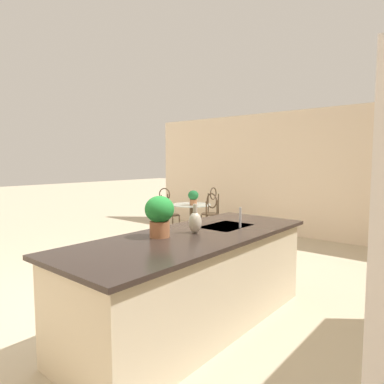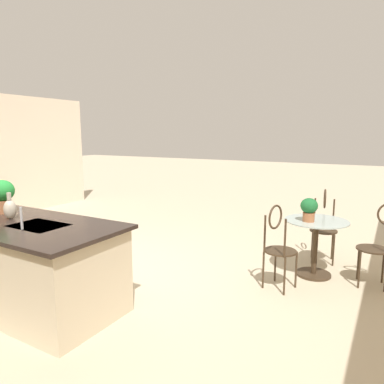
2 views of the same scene
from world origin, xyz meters
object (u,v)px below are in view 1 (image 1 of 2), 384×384
object	(u,v)px
bistro_table	(191,218)
vase_on_counter	(195,222)
potted_plant_counter_near	(160,214)
chair_by_island	(208,218)
chair_toward_desk	(168,210)
potted_plant_on_table	(193,197)
chair_near_window	(211,209)

from	to	relation	value
bistro_table	vase_on_counter	distance (m)	3.67
potted_plant_counter_near	chair_by_island	bearing A→B (deg)	-151.18
chair_toward_desk	bistro_table	bearing A→B (deg)	91.04
potted_plant_on_table	vase_on_counter	bearing A→B (deg)	39.83
chair_by_island	potted_plant_counter_near	distance (m)	3.26
potted_plant_counter_near	vase_on_counter	bearing A→B (deg)	158.01
chair_near_window	chair_toward_desk	distance (m)	0.96
chair_near_window	vase_on_counter	size ratio (longest dim) A/B	3.62
chair_toward_desk	vase_on_counter	xyz separation A→B (m)	(2.74, 3.00, 0.46)
bistro_table	chair_toward_desk	distance (m)	0.66
chair_toward_desk	potted_plant_counter_near	xyz separation A→B (m)	(3.09, 2.86, 0.57)
chair_by_island	potted_plant_counter_near	xyz separation A→B (m)	(2.81, 1.55, 0.57)
potted_plant_on_table	potted_plant_counter_near	xyz separation A→B (m)	(3.03, 2.09, 0.23)
chair_by_island	chair_toward_desk	size ratio (longest dim) A/B	1.00
chair_near_window	chair_by_island	world-z (taller)	same
chair_near_window	chair_by_island	size ratio (longest dim) A/B	1.00
bistro_table	vase_on_counter	xyz separation A→B (m)	(2.76, 2.35, 0.58)
potted_plant_counter_near	chair_toward_desk	bearing A→B (deg)	-137.30
chair_by_island	vase_on_counter	world-z (taller)	vase_on_counter
chair_toward_desk	chair_near_window	bearing A→B (deg)	139.97
potted_plant_counter_near	potted_plant_on_table	bearing A→B (deg)	-145.36
bistro_table	potted_plant_on_table	world-z (taller)	potted_plant_on_table
chair_toward_desk	potted_plant_counter_near	distance (m)	4.25
chair_by_island	chair_toward_desk	world-z (taller)	same
vase_on_counter	chair_toward_desk	bearing A→B (deg)	-132.49
bistro_table	potted_plant_counter_near	world-z (taller)	potted_plant_counter_near
chair_near_window	chair_by_island	xyz separation A→B (m)	(1.02, 0.69, 0.00)
chair_near_window	chair_toward_desk	world-z (taller)	same
bistro_table	chair_toward_desk	world-z (taller)	chair_toward_desk
bistro_table	potted_plant_counter_near	size ratio (longest dim) A/B	2.07
chair_by_island	potted_plant_counter_near	world-z (taller)	potted_plant_counter_near
chair_near_window	potted_plant_counter_near	world-z (taller)	potted_plant_counter_near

